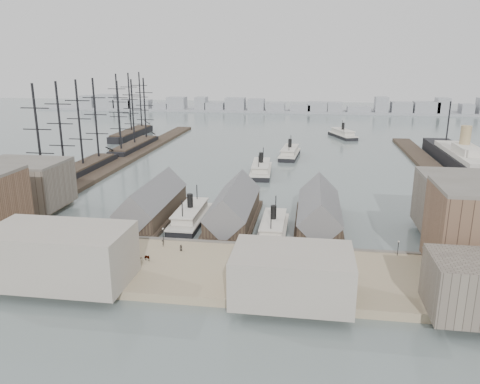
% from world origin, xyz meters
% --- Properties ---
extents(ground, '(900.00, 900.00, 0.00)m').
position_xyz_m(ground, '(0.00, 0.00, 0.00)').
color(ground, '#556363').
rests_on(ground, ground).
extents(quay, '(180.00, 30.00, 2.00)m').
position_xyz_m(quay, '(0.00, -20.00, 1.00)').
color(quay, gray).
rests_on(quay, ground).
extents(seawall, '(180.00, 1.20, 2.30)m').
position_xyz_m(seawall, '(0.00, -5.20, 1.15)').
color(seawall, '#59544C').
rests_on(seawall, ground).
extents(west_wharf, '(10.00, 220.00, 1.60)m').
position_xyz_m(west_wharf, '(-68.00, 100.00, 0.80)').
color(west_wharf, '#2D231C').
rests_on(west_wharf, ground).
extents(east_wharf, '(10.00, 180.00, 1.60)m').
position_xyz_m(east_wharf, '(78.00, 90.00, 0.80)').
color(east_wharf, '#2D231C').
rests_on(east_wharf, ground).
extents(ferry_shed_west, '(14.00, 42.00, 12.60)m').
position_xyz_m(ferry_shed_west, '(-26.00, 16.88, 4.64)').
color(ferry_shed_west, '#2D231C').
rests_on(ferry_shed_west, ground).
extents(ferry_shed_center, '(14.00, 42.00, 12.60)m').
position_xyz_m(ferry_shed_center, '(0.00, 16.88, 4.64)').
color(ferry_shed_center, '#2D231C').
rests_on(ferry_shed_center, ground).
extents(ferry_shed_east, '(14.00, 42.00, 12.60)m').
position_xyz_m(ferry_shed_east, '(26.00, 16.88, 4.64)').
color(ferry_shed_east, '#2D231C').
rests_on(ferry_shed_east, ground).
extents(warehouse_west_back, '(26.00, 20.00, 14.00)m').
position_xyz_m(warehouse_west_back, '(-70.00, 18.00, 9.00)').
color(warehouse_west_back, '#60564C').
rests_on(warehouse_west_back, west_land).
extents(warehouse_east_back, '(28.00, 20.00, 15.00)m').
position_xyz_m(warehouse_east_back, '(68.00, 15.00, 9.50)').
color(warehouse_east_back, '#60564C').
rests_on(warehouse_east_back, east_land).
extents(street_bldg_center, '(24.00, 16.00, 10.00)m').
position_xyz_m(street_bldg_center, '(20.00, -32.00, 7.00)').
color(street_bldg_center, gray).
rests_on(street_bldg_center, quay).
extents(street_bldg_west, '(30.00, 16.00, 12.00)m').
position_xyz_m(street_bldg_west, '(-30.00, -32.00, 8.00)').
color(street_bldg_west, gray).
rests_on(street_bldg_west, quay).
extents(street_bldg_east, '(18.00, 14.00, 11.00)m').
position_xyz_m(street_bldg_east, '(55.00, -33.00, 7.50)').
color(street_bldg_east, '#60564C').
rests_on(street_bldg_east, quay).
extents(lamp_post_far_w, '(0.44, 0.44, 3.92)m').
position_xyz_m(lamp_post_far_w, '(-45.00, -7.00, 4.71)').
color(lamp_post_far_w, black).
rests_on(lamp_post_far_w, quay).
extents(lamp_post_near_w, '(0.44, 0.44, 3.92)m').
position_xyz_m(lamp_post_near_w, '(-15.00, -7.00, 4.71)').
color(lamp_post_near_w, black).
rests_on(lamp_post_near_w, quay).
extents(lamp_post_near_e, '(0.44, 0.44, 3.92)m').
position_xyz_m(lamp_post_near_e, '(15.00, -7.00, 4.71)').
color(lamp_post_near_e, black).
rests_on(lamp_post_near_e, quay).
extents(lamp_post_far_e, '(0.44, 0.44, 3.92)m').
position_xyz_m(lamp_post_far_e, '(45.00, -7.00, 4.71)').
color(lamp_post_far_e, black).
rests_on(lamp_post_far_e, quay).
extents(far_shore, '(500.00, 40.00, 15.72)m').
position_xyz_m(far_shore, '(-2.07, 334.14, 3.91)').
color(far_shore, gray).
rests_on(far_shore, ground).
extents(ferry_docked_west, '(8.29, 27.63, 9.87)m').
position_xyz_m(ferry_docked_west, '(-13.00, 14.00, 2.31)').
color(ferry_docked_west, black).
rests_on(ferry_docked_west, ground).
extents(ferry_docked_east, '(7.76, 25.88, 9.24)m').
position_xyz_m(ferry_docked_east, '(13.00, 8.03, 2.17)').
color(ferry_docked_east, black).
rests_on(ferry_docked_east, ground).
extents(ferry_open_near, '(10.26, 29.28, 10.30)m').
position_xyz_m(ferry_open_near, '(1.67, 80.41, 2.41)').
color(ferry_open_near, black).
rests_on(ferry_open_near, ground).
extents(ferry_open_mid, '(10.57, 28.76, 10.07)m').
position_xyz_m(ferry_open_mid, '(12.33, 119.66, 2.36)').
color(ferry_open_mid, black).
rests_on(ferry_open_mid, ground).
extents(ferry_open_far, '(18.31, 29.56, 10.15)m').
position_xyz_m(ferry_open_far, '(43.05, 187.68, 2.38)').
color(ferry_open_far, black).
rests_on(ferry_open_far, ground).
extents(sailing_ship_near, '(9.88, 68.06, 40.62)m').
position_xyz_m(sailing_ship_near, '(-75.98, 62.15, 2.98)').
color(sailing_ship_near, black).
rests_on(sailing_ship_near, ground).
extents(sailing_ship_mid, '(9.36, 54.08, 38.48)m').
position_xyz_m(sailing_ship_mid, '(-73.73, 126.55, 2.76)').
color(sailing_ship_mid, black).
rests_on(sailing_ship_mid, ground).
extents(sailing_ship_far, '(9.87, 54.82, 40.57)m').
position_xyz_m(sailing_ship_far, '(-92.42, 169.87, 2.93)').
color(sailing_ship_far, black).
rests_on(sailing_ship_far, ground).
extents(ocean_steamer, '(13.64, 99.67, 19.93)m').
position_xyz_m(ocean_steamer, '(92.00, 104.46, 4.29)').
color(ocean_steamer, black).
rests_on(ocean_steamer, ground).
extents(tram, '(3.45, 10.89, 3.82)m').
position_xyz_m(tram, '(51.71, -15.06, 3.96)').
color(tram, black).
rests_on(tram, quay).
extents(horse_cart_left, '(4.89, 2.72, 1.71)m').
position_xyz_m(horse_cart_left, '(-44.25, -17.30, 2.85)').
color(horse_cart_left, black).
rests_on(horse_cart_left, quay).
extents(horse_cart_center, '(4.93, 2.90, 1.59)m').
position_xyz_m(horse_cart_center, '(-15.99, -19.61, 2.81)').
color(horse_cart_center, black).
rests_on(horse_cart_center, quay).
extents(horse_cart_right, '(4.89, 3.30, 1.72)m').
position_xyz_m(horse_cart_right, '(14.71, -24.66, 2.86)').
color(horse_cart_right, black).
rests_on(horse_cart_right, quay).
extents(pedestrian_0, '(0.43, 0.59, 1.61)m').
position_xyz_m(pedestrian_0, '(-42.68, -10.64, 2.81)').
color(pedestrian_0, black).
rests_on(pedestrian_0, quay).
extents(pedestrian_1, '(0.91, 0.75, 1.69)m').
position_xyz_m(pedestrian_1, '(-44.99, -22.63, 2.85)').
color(pedestrian_1, black).
rests_on(pedestrian_1, quay).
extents(pedestrian_2, '(0.80, 1.19, 1.71)m').
position_xyz_m(pedestrian_2, '(-14.20, -9.87, 2.85)').
color(pedestrian_2, black).
rests_on(pedestrian_2, quay).
extents(pedestrian_3, '(1.12, 0.97, 1.81)m').
position_xyz_m(pedestrian_3, '(-20.47, -24.34, 2.90)').
color(pedestrian_3, black).
rests_on(pedestrian_3, quay).
extents(pedestrian_4, '(0.83, 0.56, 1.66)m').
position_xyz_m(pedestrian_4, '(-8.71, -12.22, 2.83)').
color(pedestrian_4, black).
rests_on(pedestrian_4, quay).
extents(pedestrian_5, '(0.76, 0.81, 1.80)m').
position_xyz_m(pedestrian_5, '(12.89, -21.02, 2.90)').
color(pedestrian_5, black).
rests_on(pedestrian_5, quay).
extents(pedestrian_6, '(0.91, 1.01, 1.70)m').
position_xyz_m(pedestrian_6, '(25.64, -12.14, 2.85)').
color(pedestrian_6, black).
rests_on(pedestrian_6, quay).
extents(pedestrian_7, '(1.31, 1.23, 1.77)m').
position_xyz_m(pedestrian_7, '(33.13, -20.53, 2.89)').
color(pedestrian_7, black).
rests_on(pedestrian_7, quay).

